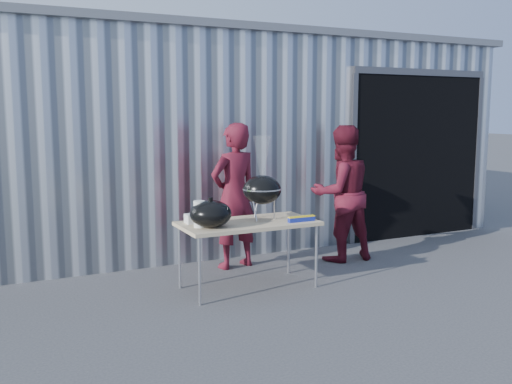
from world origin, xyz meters
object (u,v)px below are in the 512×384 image
folding_table (248,225)px  kettle_grill (262,182)px  person_cook (234,196)px  person_bystander (341,193)px

folding_table → kettle_grill: 0.50m
kettle_grill → person_cook: person_cook is taller
kettle_grill → folding_table: bearing=-165.1°
folding_table → person_bystander: (1.62, 0.58, 0.18)m
person_cook → person_bystander: 1.44m
kettle_grill → person_cook: (0.02, 0.81, -0.26)m
folding_table → person_cook: 0.91m
folding_table → person_bystander: 1.73m
folding_table → person_bystander: person_bystander is taller
person_cook → person_bystander: (1.41, -0.29, -0.02)m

